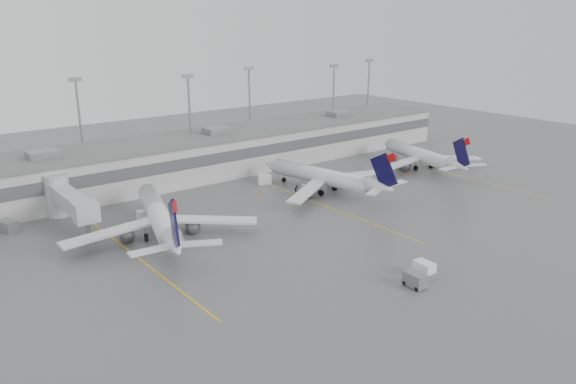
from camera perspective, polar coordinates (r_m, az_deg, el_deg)
ground at (r=69.61m, az=7.42°, el=-9.74°), size 260.00×260.00×0.00m
terminal at (r=113.75m, az=-13.68°, el=2.92°), size 152.00×17.00×9.45m
light_masts at (r=117.35m, az=-15.15°, el=7.17°), size 142.40×8.00×20.60m
jet_bridge_right at (r=95.99m, az=-21.68°, el=-0.67°), size 4.00×17.20×7.00m
stand_markings at (r=86.50m, az=-3.94°, el=-4.08°), size 105.25×40.00×0.01m
jet_mid_left at (r=85.22m, az=-12.91°, el=-2.51°), size 27.47×31.26×10.41m
jet_mid_right at (r=104.91m, az=3.87°, el=1.56°), size 26.93×30.45×9.93m
jet_far_right at (r=124.83m, az=13.54°, el=3.62°), size 25.60×29.05×9.57m
baggage_tug at (r=73.92m, az=13.64°, el=-7.77°), size 2.14×3.15×1.96m
baggage_cart at (r=70.89m, az=12.77°, el=-8.68°), size 1.76×2.89×1.80m
gse_uld_b at (r=93.81m, az=-14.31°, el=-2.31°), size 2.47×1.71×1.70m
gse_uld_c at (r=110.97m, az=-2.39°, el=1.29°), size 2.96×2.50×1.78m
gse_loader at (r=96.05m, az=-26.58°, el=-3.14°), size 2.85×3.51×1.89m
cone_b at (r=88.95m, az=-17.41°, el=-4.04°), size 0.39×0.39×0.62m
cone_c at (r=105.40m, az=-2.84°, el=0.12°), size 0.47×0.47×0.75m
cone_d at (r=119.07m, az=12.13°, el=1.76°), size 0.45×0.45×0.71m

